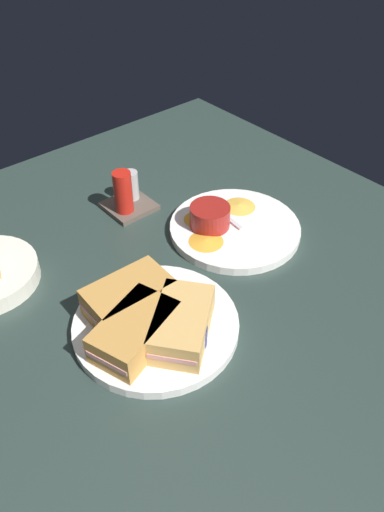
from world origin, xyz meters
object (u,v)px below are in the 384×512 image
(spoon_by_dark_ramekin, at_px, (152,324))
(ramekin_light_gravy, at_px, (210,216))
(sandwich_half_far, at_px, (135,331))
(ramekin_dark_sauce, at_px, (183,333))
(plate_sandwich_main, at_px, (156,325))
(sandwich_half_near, at_px, (130,298))
(sandwich_half_extra, at_px, (182,324))
(spoon_by_gravy_ramekin, at_px, (219,210))
(plate_chips_companion, at_px, (235,228))
(condiment_caddy, at_px, (127,195))

(spoon_by_dark_ramekin, bearing_deg, ramekin_light_gravy, 28.76)
(sandwich_half_far, relative_size, ramekin_light_gravy, 1.96)
(ramekin_dark_sauce, height_order, spoon_by_dark_ramekin, ramekin_dark_sauce)
(plate_sandwich_main, height_order, sandwich_half_far, sandwich_half_far)
(sandwich_half_near, bearing_deg, ramekin_dark_sauce, -78.93)
(sandwich_half_far, xyz_separation_m, spoon_by_dark_ramekin, (0.04, 0.01, -0.02))
(sandwich_half_far, bearing_deg, sandwich_half_extra, -29.05)
(plate_sandwich_main, relative_size, spoon_by_gravy_ramekin, 2.56)
(ramekin_light_gravy, bearing_deg, plate_chips_companion, -39.81)
(condiment_caddy, bearing_deg, spoon_by_gravy_ramekin, -50.56)
(ramekin_dark_sauce, xyz_separation_m, ramekin_light_gravy, (0.22, 0.18, 0.01))
(ramekin_dark_sauce, bearing_deg, plate_sandwich_main, 96.95)
(sandwich_half_near, xyz_separation_m, spoon_by_gravy_ramekin, (0.28, 0.10, -0.02))
(plate_chips_companion, bearing_deg, ramekin_dark_sauce, -149.33)
(ramekin_dark_sauce, xyz_separation_m, spoon_by_gravy_ramekin, (0.26, 0.20, -0.01))
(ramekin_light_gravy, bearing_deg, sandwich_half_extra, -140.90)
(sandwich_half_extra, height_order, spoon_by_dark_ramekin, sandwich_half_extra)
(spoon_by_dark_ramekin, relative_size, spoon_by_gravy_ramekin, 0.99)
(plate_sandwich_main, bearing_deg, sandwich_half_far, -164.05)
(sandwich_half_far, relative_size, condiment_caddy, 1.55)
(plate_chips_companion, height_order, spoon_by_gravy_ramekin, spoon_by_gravy_ramekin)
(ramekin_light_gravy, xyz_separation_m, condiment_caddy, (-0.07, 0.16, -0.00))
(sandwich_half_far, relative_size, spoon_by_gravy_ramekin, 1.48)
(plate_sandwich_main, relative_size, sandwich_half_extra, 1.70)
(plate_sandwich_main, xyz_separation_m, ramekin_light_gravy, (0.22, 0.12, 0.03))
(spoon_by_dark_ramekin, height_order, plate_chips_companion, spoon_by_dark_ramekin)
(spoon_by_dark_ramekin, xyz_separation_m, plate_chips_companion, (0.27, 0.10, -0.01))
(sandwich_half_far, xyz_separation_m, ramekin_light_gravy, (0.27, 0.14, -0.00))
(sandwich_half_far, bearing_deg, spoon_by_gravy_ramekin, 26.87)
(sandwich_half_extra, bearing_deg, sandwich_half_far, 150.95)
(sandwich_half_far, xyz_separation_m, sandwich_half_extra, (0.06, -0.03, 0.00))
(plate_sandwich_main, distance_m, plate_chips_companion, 0.28)
(sandwich_half_extra, distance_m, spoon_by_dark_ramekin, 0.05)
(ramekin_dark_sauce, height_order, condiment_caddy, condiment_caddy)
(sandwich_half_extra, relative_size, ramekin_light_gravy, 1.98)
(sandwich_half_extra, distance_m, spoon_by_gravy_ramekin, 0.32)
(plate_chips_companion, xyz_separation_m, spoon_by_gravy_ramekin, (0.00, 0.05, 0.01))
(plate_sandwich_main, xyz_separation_m, sandwich_half_near, (-0.01, 0.05, 0.03))
(plate_chips_companion, xyz_separation_m, condiment_caddy, (-0.11, 0.19, 0.03))
(plate_chips_companion, bearing_deg, sandwich_half_far, -160.80)
(condiment_caddy, bearing_deg, sandwich_half_near, -124.17)
(sandwich_half_extra, relative_size, condiment_caddy, 1.57)
(sandwich_half_extra, distance_m, ramekin_light_gravy, 0.27)
(plate_sandwich_main, height_order, ramekin_light_gravy, ramekin_light_gravy)
(condiment_caddy, bearing_deg, sandwich_half_extra, -112.26)
(sandwich_half_extra, relative_size, plate_chips_companion, 0.61)
(sandwich_half_far, height_order, spoon_by_gravy_ramekin, sandwich_half_far)
(sandwich_half_extra, distance_m, condiment_caddy, 0.36)
(plate_chips_companion, height_order, condiment_caddy, condiment_caddy)
(ramekin_dark_sauce, height_order, ramekin_light_gravy, ramekin_light_gravy)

